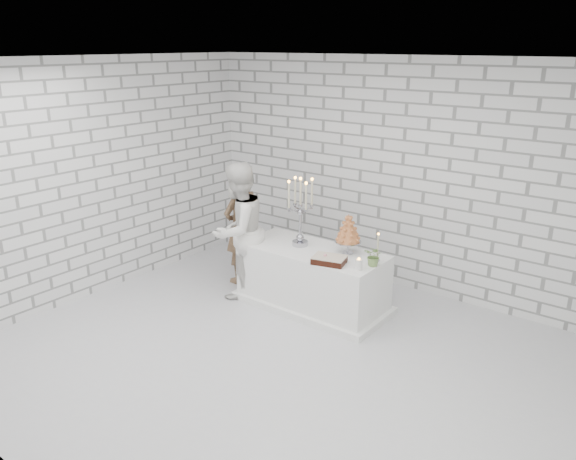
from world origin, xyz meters
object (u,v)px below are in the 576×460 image
(groom, at_px, (241,227))
(bride, at_px, (238,231))
(cake_table, at_px, (312,278))
(croquembouche, at_px, (348,234))
(candelabra, at_px, (300,212))

(groom, distance_m, bride, 0.46)
(cake_table, height_order, croquembouche, croquembouche)
(croquembouche, bearing_deg, candelabra, -168.57)
(bride, bearing_deg, cake_table, 105.17)
(groom, height_order, bride, bride)
(groom, relative_size, bride, 0.89)
(croquembouche, bearing_deg, groom, -176.91)
(groom, height_order, croquembouche, groom)
(candelabra, bearing_deg, cake_table, -7.72)
(candelabra, relative_size, croquembouche, 1.77)
(candelabra, xyz_separation_m, croquembouche, (0.61, 0.12, -0.19))
(cake_table, distance_m, groom, 1.29)
(cake_table, height_order, candelabra, candelabra)
(groom, relative_size, croquembouche, 3.18)
(bride, height_order, croquembouche, bride)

